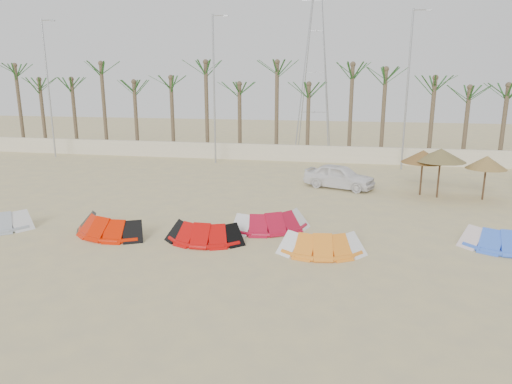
% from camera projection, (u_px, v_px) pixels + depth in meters
% --- Properties ---
extents(ground, '(120.00, 120.00, 0.00)m').
position_uv_depth(ground, '(222.00, 270.00, 15.60)').
color(ground, '#DAC580').
rests_on(ground, ground).
extents(boundary_wall, '(60.00, 0.30, 1.30)m').
position_uv_depth(boundary_wall, '(295.00, 153.00, 36.40)').
color(boundary_wall, beige).
rests_on(boundary_wall, ground).
extents(palm_line, '(52.00, 4.00, 7.70)m').
position_uv_depth(palm_line, '(307.00, 78.00, 36.32)').
color(palm_line, brown).
rests_on(palm_line, ground).
extents(lamp_a, '(1.25, 0.14, 11.00)m').
position_uv_depth(lamp_a, '(49.00, 87.00, 37.04)').
color(lamp_a, '#A5A8AD').
rests_on(lamp_a, ground).
extents(lamp_b, '(1.25, 0.14, 11.00)m').
position_uv_depth(lamp_b, '(215.00, 88.00, 34.40)').
color(lamp_b, '#A5A8AD').
rests_on(lamp_b, ground).
extents(lamp_c, '(1.25, 0.14, 11.00)m').
position_uv_depth(lamp_c, '(408.00, 88.00, 31.76)').
color(lamp_c, '#A5A8AD').
rests_on(lamp_c, ground).
extents(pylon, '(3.00, 3.00, 14.00)m').
position_uv_depth(pylon, '(313.00, 150.00, 42.08)').
color(pylon, '#A5A8AD').
rests_on(pylon, ground).
extents(kite_red_left, '(3.74, 2.38, 0.90)m').
position_uv_depth(kite_red_left, '(112.00, 224.00, 19.23)').
color(kite_red_left, red).
rests_on(kite_red_left, ground).
extents(kite_red_mid, '(3.13, 1.56, 0.90)m').
position_uv_depth(kite_red_mid, '(206.00, 230.00, 18.40)').
color(kite_red_mid, '#C10A07').
rests_on(kite_red_mid, ground).
extents(kite_red_right, '(3.87, 2.84, 0.90)m').
position_uv_depth(kite_red_right, '(272.00, 219.00, 19.88)').
color(kite_red_right, '#AD0E29').
rests_on(kite_red_right, ground).
extents(kite_orange, '(3.29, 1.87, 0.90)m').
position_uv_depth(kite_orange, '(322.00, 241.00, 17.18)').
color(kite_orange, orange).
rests_on(kite_orange, ground).
extents(kite_blue, '(3.45, 1.75, 0.90)m').
position_uv_depth(kite_blue, '(506.00, 237.00, 17.60)').
color(kite_blue, blue).
rests_on(kite_blue, ground).
extents(parasol_left, '(2.67, 2.67, 2.73)m').
position_uv_depth(parasol_left, '(441.00, 155.00, 24.66)').
color(parasol_left, '#4C331E').
rests_on(parasol_left, ground).
extents(parasol_mid, '(2.36, 2.36, 2.55)m').
position_uv_depth(parasol_mid, '(423.00, 157.00, 25.27)').
color(parasol_mid, '#4C331E').
rests_on(parasol_mid, ground).
extents(parasol_right, '(2.11, 2.11, 2.40)m').
position_uv_depth(parasol_right, '(487.00, 162.00, 24.29)').
color(parasol_right, '#4C331E').
rests_on(parasol_right, ground).
extents(car, '(4.54, 3.05, 1.44)m').
position_uv_depth(car, '(339.00, 176.00, 27.28)').
color(car, white).
rests_on(car, ground).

